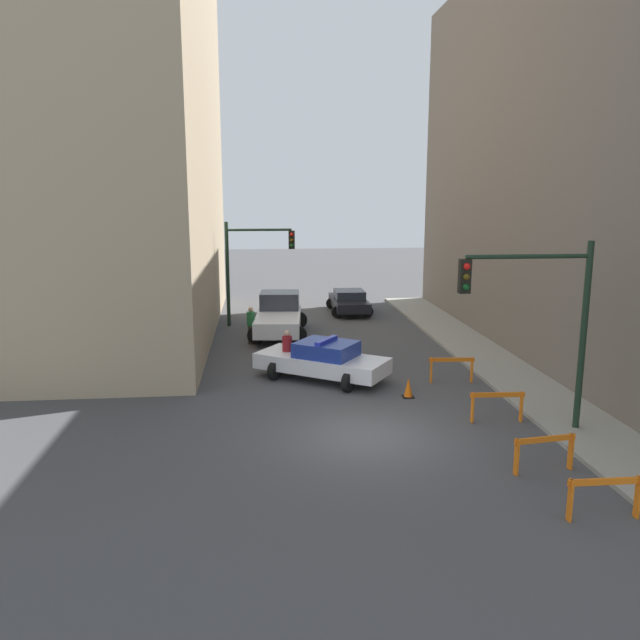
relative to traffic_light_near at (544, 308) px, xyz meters
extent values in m
plane|color=#424244|center=(-4.73, 0.25, -3.53)|extent=(120.00, 120.00, 0.00)
cube|color=gray|center=(1.47, 0.25, -3.47)|extent=(2.40, 44.00, 0.12)
cube|color=tan|center=(-16.73, 14.25, 7.02)|extent=(14.00, 20.00, 21.11)
cylinder|color=black|center=(1.17, 0.01, -0.81)|extent=(0.18, 0.18, 5.20)
cylinder|color=black|center=(-0.53, 0.01, 1.39)|extent=(3.40, 0.12, 0.12)
cube|color=black|center=(-2.23, 0.01, 0.89)|extent=(0.30, 0.22, 0.90)
sphere|color=red|center=(-2.23, -0.14, 1.16)|extent=(0.18, 0.18, 0.18)
sphere|color=#4C3D0C|center=(-2.23, -0.14, 0.89)|extent=(0.18, 0.18, 0.18)
sphere|color=#0C4219|center=(-2.23, -0.14, 0.62)|extent=(0.18, 0.18, 0.18)
cylinder|color=black|center=(-9.13, 15.37, -0.93)|extent=(0.18, 0.18, 5.20)
cylinder|color=black|center=(-7.53, 15.37, 1.27)|extent=(3.20, 0.12, 0.12)
cube|color=black|center=(-5.93, 15.37, 0.77)|extent=(0.30, 0.22, 0.90)
sphere|color=red|center=(-5.93, 15.22, 1.04)|extent=(0.18, 0.18, 0.18)
sphere|color=#4C3D0C|center=(-5.93, 15.22, 0.77)|extent=(0.18, 0.18, 0.18)
sphere|color=#0C4219|center=(-5.93, 15.22, 0.50)|extent=(0.18, 0.18, 0.18)
cube|color=white|center=(-5.41, 5.67, -2.93)|extent=(4.93, 4.16, 0.55)
cube|color=navy|center=(-5.26, 5.57, -2.39)|extent=(2.55, 2.45, 0.52)
cylinder|color=black|center=(-7.10, 5.78, -3.20)|extent=(0.55, 0.67, 0.66)
cylinder|color=black|center=(-6.15, 7.19, -3.20)|extent=(0.55, 0.67, 0.66)
cylinder|color=black|center=(-4.68, 4.15, -3.20)|extent=(0.55, 0.67, 0.66)
cylinder|color=black|center=(-3.73, 5.56, -3.20)|extent=(0.55, 0.67, 0.66)
cube|color=#2633BF|center=(-5.26, 5.57, -2.07)|extent=(0.94, 1.26, 0.12)
cube|color=silver|center=(-6.69, 12.93, -2.78)|extent=(2.44, 5.55, 0.70)
cube|color=#2D333D|center=(-6.60, 14.00, -2.03)|extent=(1.98, 1.88, 0.80)
cylinder|color=black|center=(-7.47, 14.67, -3.13)|extent=(0.82, 0.33, 0.80)
cylinder|color=black|center=(-5.64, 14.52, -3.13)|extent=(0.82, 0.33, 0.80)
cylinder|color=black|center=(-7.75, 11.34, -3.13)|extent=(0.82, 0.33, 0.80)
cylinder|color=black|center=(-5.92, 11.18, -3.13)|extent=(0.82, 0.33, 0.80)
cube|color=black|center=(-2.60, 18.25, -2.96)|extent=(1.82, 4.31, 0.52)
cube|color=#232833|center=(-2.61, 18.07, -2.46)|extent=(1.59, 1.81, 0.48)
cylinder|color=black|center=(-3.43, 19.58, -3.22)|extent=(0.62, 0.22, 0.62)
cylinder|color=black|center=(-1.77, 19.58, -3.22)|extent=(0.62, 0.22, 0.62)
cylinder|color=black|center=(-3.44, 16.92, -3.22)|extent=(0.62, 0.22, 0.62)
cylinder|color=black|center=(-1.78, 16.91, -3.22)|extent=(0.62, 0.22, 0.62)
cylinder|color=#382D23|center=(-6.61, 6.44, -3.12)|extent=(0.36, 0.36, 0.82)
cylinder|color=maroon|center=(-6.61, 6.44, -2.40)|extent=(0.47, 0.47, 0.62)
sphere|color=tan|center=(-6.61, 6.44, -1.98)|extent=(0.29, 0.29, 0.22)
cylinder|color=#382D23|center=(-7.98, 11.38, -3.12)|extent=(0.31, 0.31, 0.82)
cylinder|color=#236633|center=(-7.98, 11.38, -2.40)|extent=(0.40, 0.40, 0.62)
sphere|color=tan|center=(-7.98, 11.38, -1.98)|extent=(0.25, 0.25, 0.22)
cube|color=orange|center=(-0.69, -4.67, -2.70)|extent=(1.60, 0.06, 0.14)
cube|color=orange|center=(-1.41, -4.67, -3.08)|extent=(0.05, 0.16, 0.90)
cube|color=orange|center=(0.03, -4.68, -3.08)|extent=(0.05, 0.16, 0.90)
cube|color=orange|center=(-0.91, -2.43, -2.70)|extent=(1.59, 0.25, 0.14)
cube|color=orange|center=(-1.63, -2.52, -3.08)|extent=(0.07, 0.17, 0.90)
cube|color=orange|center=(-0.20, -2.34, -3.08)|extent=(0.07, 0.17, 0.90)
cube|color=orange|center=(-0.77, 0.91, -2.70)|extent=(1.60, 0.13, 0.14)
cube|color=orange|center=(-1.49, 0.95, -3.08)|extent=(0.06, 0.16, 0.90)
cube|color=orange|center=(-0.06, 0.88, -3.08)|extent=(0.06, 0.16, 0.90)
cube|color=orange|center=(-0.90, 4.84, -2.70)|extent=(1.60, 0.17, 0.14)
cube|color=orange|center=(-1.62, 4.90, -3.08)|extent=(0.06, 0.16, 0.90)
cube|color=orange|center=(-0.18, 4.79, -3.08)|extent=(0.06, 0.16, 0.90)
cube|color=black|center=(-2.80, 3.38, -3.51)|extent=(0.36, 0.36, 0.04)
cone|color=#F2600C|center=(-2.80, 3.38, -3.18)|extent=(0.28, 0.28, 0.62)
camera|label=1|loc=(-7.59, -15.73, 3.00)|focal=35.00mm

